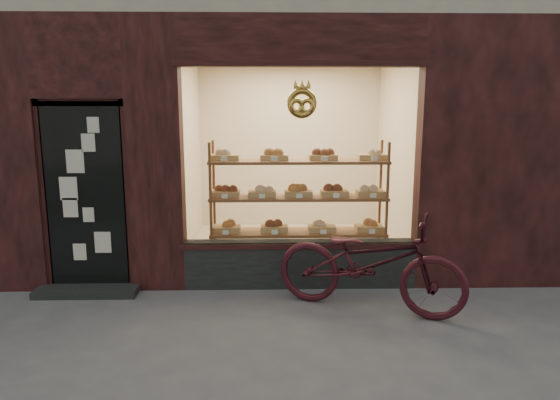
{
  "coord_description": "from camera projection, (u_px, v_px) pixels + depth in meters",
  "views": [
    {
      "loc": [
        0.08,
        -3.56,
        2.11
      ],
      "look_at": [
        0.21,
        2.0,
        1.07
      ],
      "focal_mm": 32.0,
      "sensor_mm": 36.0,
      "label": 1
    }
  ],
  "objects": [
    {
      "name": "ground",
      "position": [
        259.0,
        382.0,
        3.89
      ],
      "size": [
        90.0,
        90.0,
        0.0
      ],
      "primitive_type": "plane",
      "color": "#4B4B4E"
    },
    {
      "name": "display_shelf",
      "position": [
        298.0,
        208.0,
        6.24
      ],
      "size": [
        2.2,
        0.45,
        1.7
      ],
      "color": "brown",
      "rests_on": "ground"
    },
    {
      "name": "bicycle",
      "position": [
        369.0,
        262.0,
        5.19
      ],
      "size": [
        2.09,
        1.42,
        1.04
      ],
      "primitive_type": "imported",
      "rotation": [
        0.0,
        0.0,
        1.17
      ],
      "color": "#370F17",
      "rests_on": "ground"
    }
  ]
}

